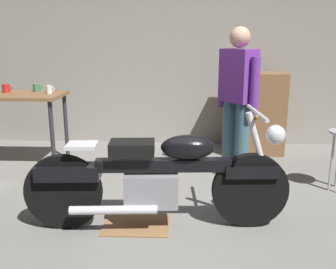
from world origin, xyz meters
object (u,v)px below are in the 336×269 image
(wooden_dresser, at_px, (254,113))
(mug_green_speckled, at_px, (37,88))
(mug_red_diner, at_px, (6,88))
(mug_white_ceramic, at_px, (49,90))
(motorcycle, at_px, (159,177))
(person_standing, at_px, (237,98))

(wooden_dresser, relative_size, mug_green_speckled, 9.64)
(mug_red_diner, height_order, mug_white_ceramic, same)
(mug_green_speckled, relative_size, mug_white_ceramic, 1.08)
(motorcycle, height_order, mug_white_ceramic, mug_white_ceramic)
(person_standing, xyz_separation_m, wooden_dresser, (0.37, 1.03, -0.38))
(mug_green_speckled, height_order, mug_red_diner, mug_red_diner)
(motorcycle, distance_m, mug_green_speckled, 2.45)
(person_standing, bearing_deg, wooden_dresser, -57.62)
(person_standing, bearing_deg, mug_white_ceramic, 42.79)
(wooden_dresser, bearing_deg, motorcycle, -117.28)
(mug_red_diner, bearing_deg, wooden_dresser, 10.50)
(mug_red_diner, distance_m, mug_white_ceramic, 0.57)
(motorcycle, xyz_separation_m, mug_green_speckled, (-1.65, 1.74, 0.50))
(wooden_dresser, distance_m, mug_red_diner, 3.21)
(mug_white_ceramic, bearing_deg, person_standing, -9.46)
(wooden_dresser, distance_m, mug_white_ceramic, 2.68)
(motorcycle, distance_m, wooden_dresser, 2.49)
(person_standing, relative_size, mug_green_speckled, 14.64)
(motorcycle, relative_size, mug_white_ceramic, 20.79)
(motorcycle, bearing_deg, mug_white_ceramic, 128.86)
(person_standing, distance_m, wooden_dresser, 1.16)
(person_standing, bearing_deg, motorcycle, 109.21)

